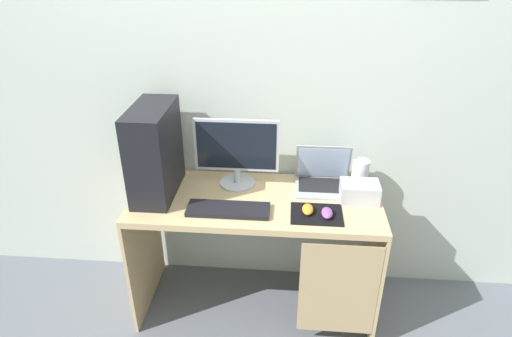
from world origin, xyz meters
TOP-DOWN VIEW (x-y plane):
  - ground_plane at (0.00, 0.00)m, footprint 8.00×8.00m
  - wall_back at (0.00, 0.32)m, footprint 4.00×0.05m
  - desk at (0.02, -0.01)m, footprint 1.33×0.57m
  - pc_tower at (-0.53, 0.02)m, footprint 0.20×0.42m
  - monitor at (-0.12, 0.14)m, footprint 0.46×0.20m
  - laptop at (0.36, 0.16)m, footprint 0.30×0.25m
  - speaker at (0.56, 0.19)m, footprint 0.09×0.09m
  - projector at (0.54, 0.03)m, footprint 0.20×0.14m
  - keyboard at (-0.13, -0.14)m, footprint 0.42×0.14m
  - mousepad at (0.32, -0.13)m, footprint 0.26×0.20m
  - mouse_left at (0.27, -0.12)m, footprint 0.06×0.10m
  - mouse_right at (0.37, -0.14)m, footprint 0.06×0.10m

SIDE VIEW (x-z plane):
  - ground_plane at x=0.00m, z-range 0.00..0.00m
  - desk at x=0.02m, z-range 0.22..0.97m
  - mousepad at x=0.32m, z-range 0.75..0.76m
  - keyboard at x=-0.13m, z-range 0.75..0.78m
  - mouse_left at x=0.27m, z-range 0.76..0.79m
  - mouse_right at x=0.37m, z-range 0.76..0.79m
  - laptop at x=0.36m, z-range 0.68..0.92m
  - projector at x=0.54m, z-range 0.75..0.86m
  - speaker at x=0.56m, z-range 0.75..0.91m
  - monitor at x=-0.12m, z-range 0.76..1.15m
  - pc_tower at x=-0.53m, z-range 0.75..1.24m
  - wall_back at x=0.00m, z-range 0.00..2.60m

